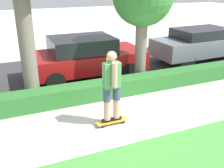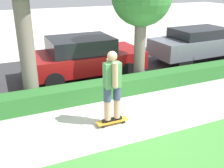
{
  "view_description": "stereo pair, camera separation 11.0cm",
  "coord_description": "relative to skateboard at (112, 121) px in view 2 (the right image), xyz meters",
  "views": [
    {
      "loc": [
        -2.72,
        -5.38,
        3.41
      ],
      "look_at": [
        -0.18,
        0.6,
        0.82
      ],
      "focal_mm": 42.0,
      "sensor_mm": 36.0,
      "label": 1
    },
    {
      "loc": [
        -2.83,
        -5.34,
        3.41
      ],
      "look_at": [
        -0.18,
        0.6,
        0.82
      ],
      "focal_mm": 42.0,
      "sensor_mm": 36.0,
      "label": 2
    }
  ],
  "objects": [
    {
      "name": "ground_plane",
      "position": [
        0.46,
        0.02,
        -0.08
      ],
      "size": [
        60.0,
        60.0,
        0.0
      ],
      "primitive_type": "plane",
      "color": "beige"
    },
    {
      "name": "parked_car_rear",
      "position": [
        5.84,
        3.56,
        0.73
      ],
      "size": [
        4.59,
        1.85,
        1.48
      ],
      "rotation": [
        0.0,
        0.0,
        0.03
      ],
      "color": "slate",
      "rests_on": "ground_plane"
    },
    {
      "name": "street_asphalt",
      "position": [
        0.46,
        4.22,
        -0.07
      ],
      "size": [
        18.28,
        5.0,
        0.01
      ],
      "color": "#38383A",
      "rests_on": "ground_plane"
    },
    {
      "name": "hedge_row",
      "position": [
        0.46,
        1.62,
        0.18
      ],
      "size": [
        18.28,
        0.6,
        0.52
      ],
      "color": "#2D702D",
      "rests_on": "ground_plane"
    },
    {
      "name": "parked_car_middle",
      "position": [
        0.45,
        3.62,
        0.71
      ],
      "size": [
        4.3,
        2.04,
        1.51
      ],
      "rotation": [
        0.0,
        0.0,
        -0.0
      ],
      "color": "maroon",
      "rests_on": "ground_plane"
    },
    {
      "name": "skateboard",
      "position": [
        0.0,
        0.0,
        0.0
      ],
      "size": [
        0.82,
        0.24,
        0.1
      ],
      "color": "gold",
      "rests_on": "ground_plane"
    },
    {
      "name": "skater_person",
      "position": [
        -0.0,
        0.0,
        0.98
      ],
      "size": [
        0.52,
        0.47,
        1.81
      ],
      "color": "black",
      "rests_on": "skateboard"
    }
  ]
}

